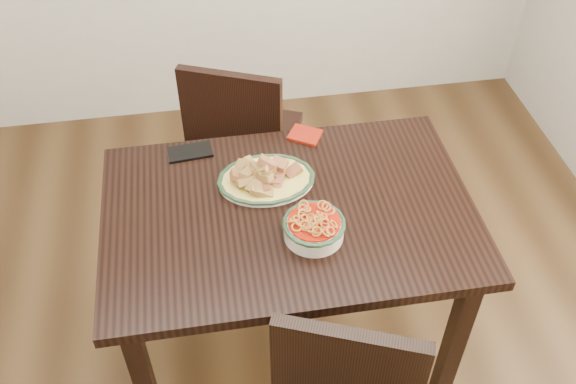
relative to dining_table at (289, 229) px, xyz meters
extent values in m
plane|color=#382411|center=(-0.12, -0.12, -0.65)|extent=(3.50, 3.50, 0.00)
cube|color=black|center=(0.00, 0.00, 0.08)|extent=(1.23, 0.82, 0.04)
cube|color=black|center=(-0.53, -0.33, -0.30)|extent=(0.06, 0.06, 0.71)
cube|color=black|center=(0.53, -0.33, -0.30)|extent=(0.06, 0.06, 0.71)
cube|color=black|center=(-0.53, 0.33, -0.30)|extent=(0.06, 0.06, 0.71)
cube|color=black|center=(0.53, 0.33, -0.30)|extent=(0.06, 0.06, 0.71)
cube|color=black|center=(-0.06, 0.79, -0.22)|extent=(0.55, 0.55, 0.04)
cube|color=black|center=(0.16, 0.88, -0.45)|extent=(0.04, 0.04, 0.41)
cube|color=black|center=(-0.15, 1.01, -0.45)|extent=(0.04, 0.04, 0.41)
cube|color=black|center=(0.03, 0.57, -0.45)|extent=(0.04, 0.04, 0.41)
cube|color=black|center=(-0.28, 0.70, -0.45)|extent=(0.04, 0.04, 0.41)
cube|color=black|center=(-0.13, 0.62, 0.02)|extent=(0.40, 0.20, 0.44)
cube|color=black|center=(0.06, -0.59, 0.02)|extent=(0.40, 0.19, 0.44)
ellipsoid|color=beige|center=(-0.06, 0.14, 0.10)|extent=(0.33, 0.25, 0.02)
ellipsoid|color=#DBC44C|center=(-0.06, 0.14, 0.11)|extent=(0.32, 0.24, 0.01)
torus|color=#17341E|center=(-0.06, 0.14, 0.11)|extent=(0.26, 0.26, 0.01)
cylinder|color=#EDE2C8|center=(0.06, -0.13, 0.13)|extent=(0.19, 0.19, 0.06)
torus|color=#18351D|center=(0.06, -0.13, 0.15)|extent=(0.20, 0.20, 0.02)
cylinder|color=#9E1707|center=(0.06, -0.13, 0.16)|extent=(0.17, 0.17, 0.01)
cube|color=black|center=(-0.31, 0.34, 0.10)|extent=(0.17, 0.10, 0.01)
cube|color=#9B1B0B|center=(0.12, 0.37, 0.10)|extent=(0.14, 0.14, 0.01)
camera|label=1|loc=(-0.24, -1.46, 1.62)|focal=40.00mm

